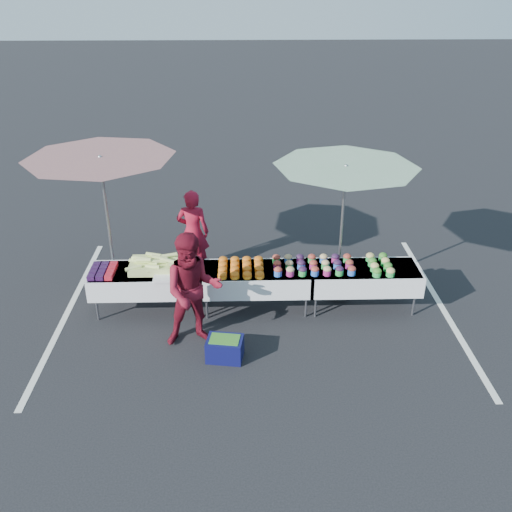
{
  "coord_description": "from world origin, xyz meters",
  "views": [
    {
      "loc": [
        -0.22,
        -8.31,
        5.23
      ],
      "look_at": [
        0.0,
        0.0,
        1.0
      ],
      "focal_mm": 40.0,
      "sensor_mm": 36.0,
      "label": 1
    }
  ],
  "objects_px": {
    "table_left": "(148,280)",
    "vendor": "(193,232)",
    "umbrella_right": "(345,178)",
    "umbrella_left": "(101,169)",
    "table_right": "(363,277)",
    "storage_bin": "(225,348)",
    "customer": "(193,290)",
    "table_center": "(256,278)"
  },
  "relations": [
    {
      "from": "customer",
      "to": "storage_bin",
      "type": "distance_m",
      "value": 0.98
    },
    {
      "from": "table_left",
      "to": "vendor",
      "type": "height_order",
      "value": "vendor"
    },
    {
      "from": "table_center",
      "to": "customer",
      "type": "bearing_deg",
      "value": -135.67
    },
    {
      "from": "table_center",
      "to": "vendor",
      "type": "bearing_deg",
      "value": 129.63
    },
    {
      "from": "table_center",
      "to": "customer",
      "type": "relative_size",
      "value": 1.02
    },
    {
      "from": "table_right",
      "to": "vendor",
      "type": "height_order",
      "value": "vendor"
    },
    {
      "from": "table_left",
      "to": "vendor",
      "type": "xyz_separation_m",
      "value": [
        0.66,
        1.37,
        0.24
      ]
    },
    {
      "from": "umbrella_left",
      "to": "storage_bin",
      "type": "bearing_deg",
      "value": -45.4
    },
    {
      "from": "table_center",
      "to": "table_right",
      "type": "xyz_separation_m",
      "value": [
        1.8,
        0.0,
        0.0
      ]
    },
    {
      "from": "vendor",
      "to": "storage_bin",
      "type": "height_order",
      "value": "vendor"
    },
    {
      "from": "umbrella_right",
      "to": "storage_bin",
      "type": "height_order",
      "value": "umbrella_right"
    },
    {
      "from": "table_center",
      "to": "vendor",
      "type": "height_order",
      "value": "vendor"
    },
    {
      "from": "customer",
      "to": "table_left",
      "type": "bearing_deg",
      "value": 122.98
    },
    {
      "from": "table_left",
      "to": "umbrella_right",
      "type": "distance_m",
      "value": 3.65
    },
    {
      "from": "table_right",
      "to": "umbrella_left",
      "type": "bearing_deg",
      "value": 171.53
    },
    {
      "from": "table_left",
      "to": "storage_bin",
      "type": "distance_m",
      "value": 1.95
    },
    {
      "from": "table_left",
      "to": "vendor",
      "type": "relative_size",
      "value": 1.13
    },
    {
      "from": "customer",
      "to": "umbrella_left",
      "type": "bearing_deg",
      "value": 125.6
    },
    {
      "from": "umbrella_left",
      "to": "table_right",
      "type": "bearing_deg",
      "value": -8.47
    },
    {
      "from": "vendor",
      "to": "table_right",
      "type": "bearing_deg",
      "value": 161.36
    },
    {
      "from": "umbrella_left",
      "to": "storage_bin",
      "type": "height_order",
      "value": "umbrella_left"
    },
    {
      "from": "umbrella_left",
      "to": "storage_bin",
      "type": "relative_size",
      "value": 5.13
    },
    {
      "from": "table_center",
      "to": "umbrella_right",
      "type": "xyz_separation_m",
      "value": [
        1.45,
        0.4,
        1.61
      ]
    },
    {
      "from": "table_left",
      "to": "umbrella_right",
      "type": "height_order",
      "value": "umbrella_right"
    },
    {
      "from": "customer",
      "to": "umbrella_left",
      "type": "height_order",
      "value": "umbrella_left"
    },
    {
      "from": "table_left",
      "to": "table_center",
      "type": "height_order",
      "value": "same"
    },
    {
      "from": "umbrella_right",
      "to": "vendor",
      "type": "bearing_deg",
      "value": 159.38
    },
    {
      "from": "umbrella_left",
      "to": "table_left",
      "type": "bearing_deg",
      "value": -42.46
    },
    {
      "from": "umbrella_left",
      "to": "customer",
      "type": "bearing_deg",
      "value": -45.93
    },
    {
      "from": "table_right",
      "to": "customer",
      "type": "relative_size",
      "value": 1.02
    },
    {
      "from": "table_right",
      "to": "table_center",
      "type": "bearing_deg",
      "value": 180.0
    },
    {
      "from": "table_center",
      "to": "umbrella_left",
      "type": "height_order",
      "value": "umbrella_left"
    },
    {
      "from": "umbrella_right",
      "to": "customer",
      "type": "bearing_deg",
      "value": -150.92
    },
    {
      "from": "table_center",
      "to": "vendor",
      "type": "distance_m",
      "value": 1.8
    },
    {
      "from": "table_left",
      "to": "customer",
      "type": "height_order",
      "value": "customer"
    },
    {
      "from": "storage_bin",
      "to": "umbrella_right",
      "type": "bearing_deg",
      "value": 51.28
    },
    {
      "from": "table_left",
      "to": "umbrella_right",
      "type": "bearing_deg",
      "value": 7.02
    },
    {
      "from": "table_left",
      "to": "vendor",
      "type": "distance_m",
      "value": 1.54
    },
    {
      "from": "table_left",
      "to": "customer",
      "type": "bearing_deg",
      "value": -48.54
    },
    {
      "from": "vendor",
      "to": "customer",
      "type": "xyz_separation_m",
      "value": [
        0.17,
        -2.32,
        0.1
      ]
    },
    {
      "from": "umbrella_right",
      "to": "storage_bin",
      "type": "xyz_separation_m",
      "value": [
        -1.95,
        -1.79,
        -2.01
      ]
    },
    {
      "from": "table_left",
      "to": "table_center",
      "type": "bearing_deg",
      "value": 0.0
    }
  ]
}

